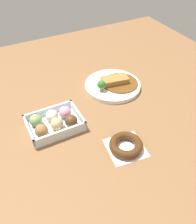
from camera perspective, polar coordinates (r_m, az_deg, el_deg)
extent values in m
plane|color=brown|center=(0.96, 1.52, -1.26)|extent=(1.60, 1.60, 0.00)
cylinder|color=white|center=(1.11, 3.46, 6.22)|extent=(0.25, 0.25, 0.02)
cylinder|color=brown|center=(1.11, 5.22, 6.82)|extent=(0.16, 0.16, 0.01)
cube|color=#A87538|center=(1.10, 3.94, 7.50)|extent=(0.13, 0.08, 0.02)
cylinder|color=white|center=(1.10, 1.19, 6.80)|extent=(0.07, 0.07, 0.00)
ellipsoid|color=yellow|center=(1.10, 1.20, 7.26)|extent=(0.03, 0.03, 0.02)
cylinder|color=#8CB766|center=(1.06, 0.76, 5.51)|extent=(0.01, 0.01, 0.02)
sphere|color=#387A2D|center=(1.04, 0.77, 6.47)|extent=(0.04, 0.04, 0.04)
cube|color=silver|center=(0.93, -10.07, -3.20)|extent=(0.20, 0.15, 0.01)
cube|color=silver|center=(0.90, -15.91, -4.15)|extent=(0.01, 0.15, 0.03)
cube|color=silver|center=(0.93, -4.76, -0.42)|extent=(0.01, 0.15, 0.03)
cube|color=silver|center=(0.87, -8.69, -5.08)|extent=(0.20, 0.01, 0.03)
cube|color=silver|center=(0.96, -11.60, 0.27)|extent=(0.20, 0.01, 0.03)
sphere|color=#9E6B3D|center=(0.88, -13.13, -4.26)|extent=(0.05, 0.05, 0.05)
sphere|color=#DBB77A|center=(0.89, -9.66, -2.74)|extent=(0.05, 0.05, 0.05)
sphere|color=brown|center=(0.90, -6.30, -2.05)|extent=(0.05, 0.05, 0.05)
sphere|color=#84A860|center=(0.92, -14.40, -1.92)|extent=(0.05, 0.05, 0.05)
sphere|color=silver|center=(0.93, -10.76, -0.89)|extent=(0.05, 0.05, 0.05)
sphere|color=pink|center=(0.93, -7.75, -0.06)|extent=(0.05, 0.05, 0.05)
cube|color=white|center=(0.85, 6.50, -8.35)|extent=(0.14, 0.14, 0.00)
torus|color=#4C2B14|center=(0.84, 6.58, -7.67)|extent=(0.12, 0.12, 0.03)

